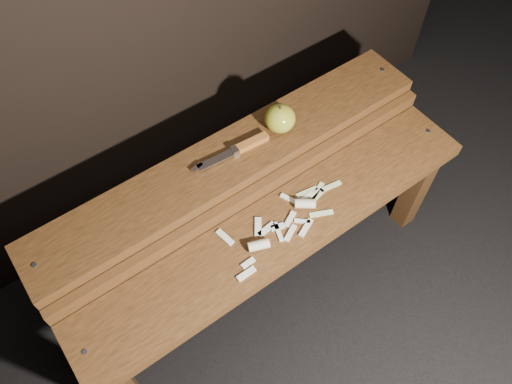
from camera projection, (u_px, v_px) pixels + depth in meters
ground at (266, 278)px, 1.69m from camera, size 60.00×60.00×0.00m
bench_front_tier at (282, 241)px, 1.37m from camera, size 1.20×0.20×0.42m
bench_rear_tier at (234, 174)px, 1.42m from camera, size 1.20×0.21×0.50m
apple at (280, 118)px, 1.37m from camera, size 0.09×0.09×0.09m
knife at (243, 147)px, 1.35m from camera, size 0.23×0.04×0.02m
apple_scraps at (284, 222)px, 1.31m from camera, size 0.40×0.15×0.03m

